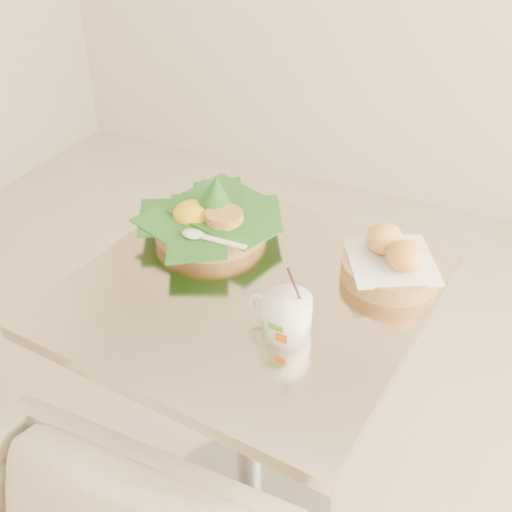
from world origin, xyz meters
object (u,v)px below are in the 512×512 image
at_px(cafe_table, 250,363).
at_px(rice_basket, 210,216).
at_px(coffee_mug, 286,314).
at_px(bread_basket, 392,263).

height_order(cafe_table, rice_basket, rice_basket).
relative_size(cafe_table, coffee_mug, 4.64).
bearing_deg(rice_basket, bread_basket, 1.66).
height_order(rice_basket, coffee_mug, rice_basket).
bearing_deg(rice_basket, coffee_mug, -39.23).
bearing_deg(cafe_table, rice_basket, 139.68).
xyz_separation_m(rice_basket, bread_basket, (0.43, 0.01, -0.01)).
xyz_separation_m(cafe_table, rice_basket, (-0.18, 0.15, 0.26)).
relative_size(bread_basket, coffee_mug, 1.49).
distance_m(bread_basket, coffee_mug, 0.29).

